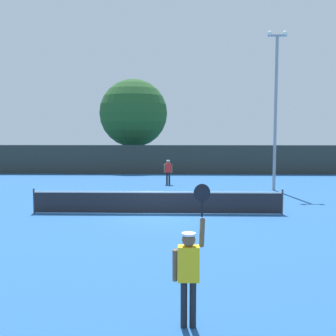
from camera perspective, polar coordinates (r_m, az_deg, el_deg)
name	(u,v)px	position (r m, az deg, el deg)	size (l,w,h in m)	color
ground_plane	(157,214)	(17.46, -1.54, -6.47)	(120.00, 120.00, 0.00)	#235693
tennis_net	(157,202)	(17.37, -1.54, -4.81)	(10.76, 0.08, 1.07)	#232328
perimeter_fence	(167,160)	(33.87, -0.08, 1.20)	(36.70, 0.12, 2.43)	#2D332D
player_serving	(189,265)	(7.36, 3.00, -13.51)	(0.67, 0.40, 2.58)	yellow
player_receiving	(168,170)	(27.01, 0.02, -0.23)	(0.57, 0.24, 1.64)	red
tennis_ball	(182,202)	(20.13, 2.00, -4.83)	(0.07, 0.07, 0.07)	#CCE033
light_pole	(276,102)	(25.05, 14.99, 8.99)	(1.18, 0.28, 9.41)	gray
large_tree	(133,113)	(38.61, -4.91, 7.70)	(6.39, 6.39, 8.50)	brown
parked_car_near	(92,160)	(40.90, -10.76, 1.16)	(1.93, 4.21, 1.69)	black
parked_car_mid	(191,159)	(41.49, 3.24, 1.29)	(2.03, 4.26, 1.69)	navy
parked_car_far	(237,160)	(40.87, 9.75, 1.17)	(2.33, 4.38, 1.69)	white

